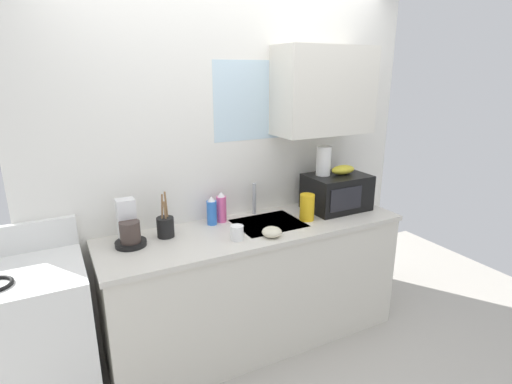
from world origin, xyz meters
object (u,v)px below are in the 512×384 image
dish_soap_bottle_pink (221,208)px  mug_white (237,233)px  paper_towel_roll (324,161)px  microwave (337,192)px  dish_soap_bottle_blue (212,211)px  cereal_canister (307,207)px  utensil_crock (165,226)px  stove_range (36,342)px  banana_bunch (343,170)px  coffee_maker (129,228)px  small_bowl (272,232)px

dish_soap_bottle_pink → mug_white: bearing=-96.6°
paper_towel_roll → mug_white: paper_towel_roll is taller
microwave → dish_soap_bottle_blue: bearing=172.0°
cereal_canister → utensil_crock: size_ratio=0.64×
dish_soap_bottle_blue → paper_towel_roll: bearing=-5.5°
stove_range → banana_bunch: bearing=1.2°
dish_soap_bottle_pink → dish_soap_bottle_blue: size_ratio=1.08×
paper_towel_roll → dish_soap_bottle_pink: size_ratio=1.00×
banana_bunch → cereal_canister: 0.45m
coffee_maker → dish_soap_bottle_pink: (0.66, 0.10, -0.00)m
cereal_canister → stove_range: bearing=178.3°
coffee_maker → dish_soap_bottle_pink: coffee_maker is taller
stove_range → coffee_maker: (0.58, 0.10, 0.55)m
microwave → coffee_maker: 1.55m
stove_range → banana_bunch: banana_bunch is taller
stove_range → cereal_canister: size_ratio=5.66×
banana_bunch → utensil_crock: 1.39m
dish_soap_bottle_pink → small_bowl: size_ratio=1.69×
banana_bunch → coffee_maker: banana_bunch is taller
paper_towel_roll → banana_bunch: bearing=-18.4°
coffee_maker → mug_white: 0.67m
paper_towel_roll → stove_range: bearing=-177.3°
microwave → cereal_canister: microwave is taller
stove_range → small_bowl: size_ratio=8.31×
microwave → paper_towel_roll: paper_towel_roll is taller
paper_towel_roll → small_bowl: 0.77m
dish_soap_bottle_pink → cereal_canister: 0.61m
coffee_maker → utensil_crock: bearing=2.9°
banana_bunch → paper_towel_roll: size_ratio=0.91×
cereal_canister → small_bowl: (-0.37, -0.15, -0.06)m
stove_range → banana_bunch: 2.31m
banana_bunch → paper_towel_roll: 0.18m
banana_bunch → utensil_crock: bearing=177.1°
microwave → banana_bunch: banana_bunch is taller
paper_towel_roll → dish_soap_bottle_blue: 0.92m
coffee_maker → small_bowl: bearing=-20.2°
microwave → mug_white: 0.96m
stove_range → banana_bunch: (2.18, 0.05, 0.75)m
cereal_canister → mug_white: (-0.59, -0.09, -0.05)m
stove_range → cereal_canister: cereal_canister is taller
dish_soap_bottle_blue → mug_white: size_ratio=2.15×
banana_bunch → mug_white: size_ratio=2.11×
stove_range → small_bowl: bearing=-8.2°
stove_range → cereal_canister: 1.87m
dish_soap_bottle_blue → cereal_canister: size_ratio=1.07×
banana_bunch → cereal_canister: (-0.39, -0.10, -0.21)m
microwave → mug_white: (-0.93, -0.19, -0.09)m
paper_towel_roll → dish_soap_bottle_blue: bearing=174.5°
dish_soap_bottle_blue → cereal_canister: bearing=-20.3°
paper_towel_roll → mug_white: (-0.83, -0.24, -0.33)m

